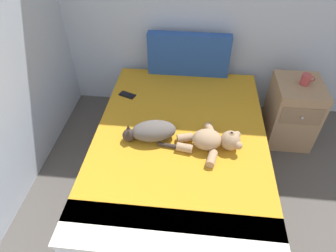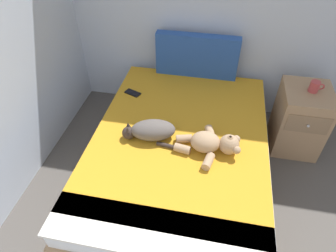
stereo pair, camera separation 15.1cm
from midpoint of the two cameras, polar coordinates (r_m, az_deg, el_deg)
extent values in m
cube|color=#9E7A56|center=(2.55, 0.51, -7.21)|extent=(1.40, 1.95, 0.26)
cube|color=white|center=(2.38, 0.54, -3.72)|extent=(1.36, 1.89, 0.18)
cube|color=orange|center=(2.35, 0.70, -0.96)|extent=(1.34, 1.76, 0.02)
cube|color=silver|center=(1.82, -2.11, -20.17)|extent=(1.34, 0.31, 0.02)
cube|color=#264C99|center=(2.91, 2.52, 13.67)|extent=(0.79, 0.10, 0.42)
ellipsoid|color=#59514C|center=(2.23, -4.74, -1.02)|extent=(0.37, 0.26, 0.15)
sphere|color=#332823|center=(2.26, -9.52, -1.86)|extent=(0.10, 0.10, 0.10)
cone|color=#332823|center=(2.20, -9.69, -1.27)|extent=(0.04, 0.04, 0.04)
cone|color=#332823|center=(2.24, -9.68, -0.31)|extent=(0.04, 0.04, 0.04)
cylinder|color=#332823|center=(2.20, -1.83, -3.90)|extent=(0.16, 0.05, 0.03)
ellipsoid|color=#332823|center=(2.30, -7.04, -1.52)|extent=(0.11, 0.08, 0.04)
ellipsoid|color=tan|center=(2.17, 5.62, -2.70)|extent=(0.22, 0.19, 0.15)
sphere|color=tan|center=(2.19, 10.11, -2.86)|extent=(0.15, 0.15, 0.15)
sphere|color=#8E6B49|center=(2.15, 10.27, -1.91)|extent=(0.06, 0.06, 0.06)
sphere|color=black|center=(2.13, 10.35, -1.43)|extent=(0.02, 0.02, 0.02)
sphere|color=tan|center=(2.23, 11.36, -1.76)|extent=(0.06, 0.06, 0.06)
sphere|color=tan|center=(2.15, 11.61, -3.81)|extent=(0.06, 0.06, 0.06)
cylinder|color=tan|center=(2.31, 6.31, -0.91)|extent=(0.10, 0.14, 0.06)
cylinder|color=tan|center=(2.23, 1.38, -2.34)|extent=(0.13, 0.09, 0.06)
cylinder|color=tan|center=(2.10, 6.48, -6.37)|extent=(0.09, 0.14, 0.06)
cylinder|color=tan|center=(2.16, 1.26, -4.32)|extent=(0.13, 0.08, 0.06)
cube|color=black|center=(2.74, -9.51, 5.95)|extent=(0.16, 0.12, 0.01)
cube|color=black|center=(2.74, -9.52, 6.04)|extent=(0.14, 0.10, 0.00)
cube|color=#9E7A56|center=(2.97, 21.61, 2.55)|extent=(0.41, 0.46, 0.62)
cube|color=#866849|center=(2.71, 23.18, 1.64)|extent=(0.35, 0.01, 0.17)
sphere|color=#B2B2B7|center=(2.70, 23.25, 1.42)|extent=(0.02, 0.02, 0.02)
cylinder|color=#B23F3F|center=(2.78, 23.80, 8.27)|extent=(0.08, 0.08, 0.09)
torus|color=#B23F3F|center=(2.80, 24.84, 8.22)|extent=(0.06, 0.01, 0.06)
camera|label=1|loc=(0.08, -91.91, -1.72)|focal=31.31mm
camera|label=2|loc=(0.08, 88.09, 1.72)|focal=31.31mm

